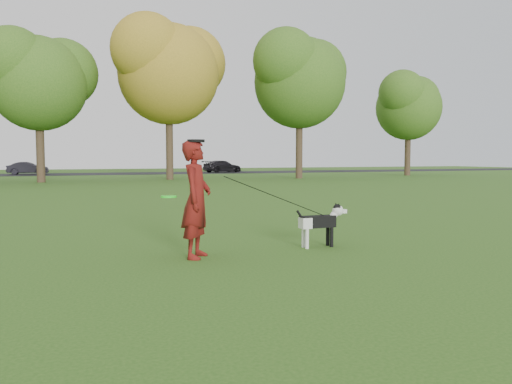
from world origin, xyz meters
name	(u,v)px	position (x,y,z in m)	size (l,w,h in m)	color
ground	(258,255)	(0.00, 0.00, 0.00)	(120.00, 120.00, 0.00)	#285116
road	(96,174)	(0.00, 40.00, 0.01)	(120.00, 7.00, 0.02)	black
man	(196,199)	(-0.94, 0.12, 0.88)	(0.64, 0.42, 1.77)	#61130D
dog	(322,220)	(1.25, 0.24, 0.45)	(0.97, 0.19, 0.74)	black
car_mid	(28,168)	(-5.56, 40.00, 0.56)	(1.15, 3.31, 1.09)	black
car_right	(222,166)	(11.97, 40.00, 0.60)	(1.63, 4.02, 1.17)	black
man_held_items	(278,198)	(0.41, 0.15, 0.87)	(2.88, 0.32, 1.28)	#20FF20
tree_row	(83,62)	(-1.43, 26.07, 7.41)	(51.74, 8.86, 12.01)	#38281C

